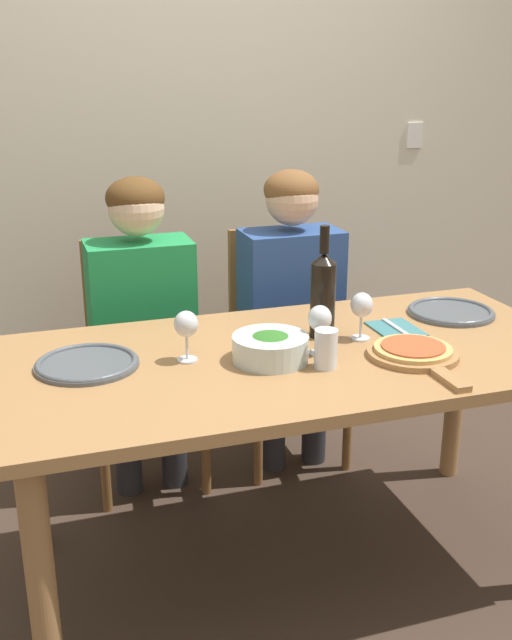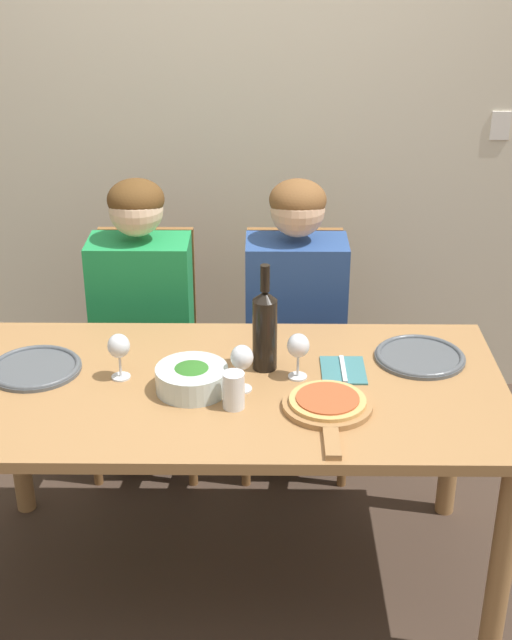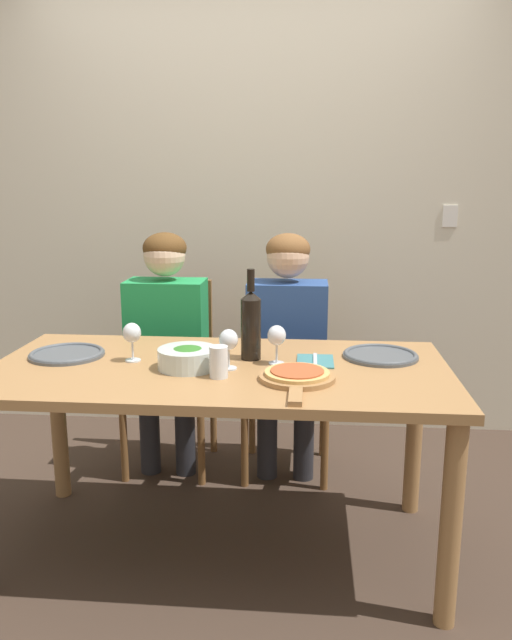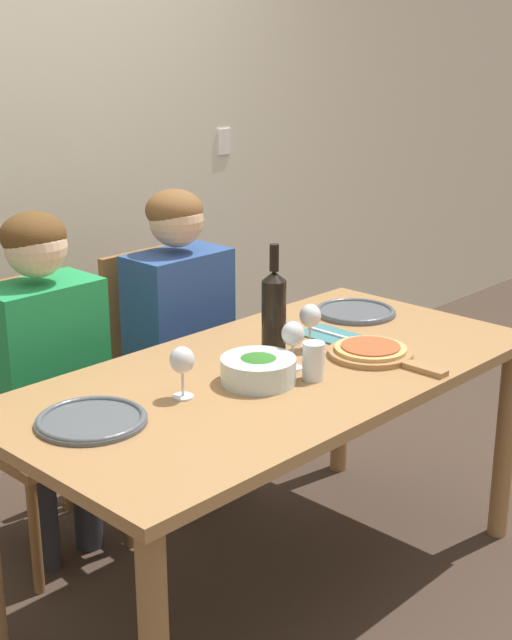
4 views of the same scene
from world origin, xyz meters
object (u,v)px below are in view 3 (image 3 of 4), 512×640
dinner_plate_left (67,354)px  pizza_on_board (297,376)px  water_tumbler (219,362)px  broccoli_bowl (188,358)px  person_woman (166,332)px  wine_glass_left (132,335)px  chair_left (173,369)px  wine_glass_right (277,337)px  person_man (287,334)px  wine_bottle (251,323)px  chair_right (287,372)px  dinner_plate_right (380,355)px  wine_glass_centre (229,342)px  fork_on_napkin (315,361)px

dinner_plate_left → pizza_on_board: pizza_on_board is taller
water_tumbler → broccoli_bowl: bearing=142.6°
person_woman → wine_glass_left: (0.02, -0.65, 0.15)m
chair_left → wine_glass_right: 1.02m
broccoli_bowl → dinner_plate_left: (-0.51, 0.12, -0.03)m
person_man → wine_bottle: size_ratio=3.40×
water_tumbler → chair_left: bearing=112.2°
chair_right → broccoli_bowl: chair_right is taller
wine_glass_right → water_tumbler: bearing=-137.3°
chair_right → wine_bottle: (-0.12, -0.69, 0.41)m
chair_right → person_woman: size_ratio=0.78×
person_man → wine_glass_right: 0.65m
dinner_plate_right → water_tumbler: size_ratio=2.60×
wine_glass_right → water_tumbler: wine_glass_right is taller
chair_left → pizza_on_board: bearing=-55.2°
wine_bottle → dinner_plate_right: wine_bottle is taller
wine_glass_right → wine_glass_centre: size_ratio=1.00×
dinner_plate_left → dinner_plate_right: 1.24m
person_man → wine_glass_centre: size_ratio=7.96×
person_man → dinner_plate_right: person_man is taller
chair_right → water_tumbler: (-0.21, -0.93, 0.32)m
person_man → broccoli_bowl: bearing=-115.3°
person_woman → dinner_plate_right: 1.10m
wine_bottle → wine_glass_left: size_ratio=2.34×
chair_right → person_man: 0.25m
wine_glass_centre → chair_left: bearing=115.8°
pizza_on_board → wine_glass_centre: bearing=156.0°
chair_right → broccoli_bowl: bearing=-112.2°
dinner_plate_right → pizza_on_board: pizza_on_board is taller
person_woman → fork_on_napkin: 0.94m
chair_left → wine_glass_left: bearing=-88.4°
dinner_plate_right → person_man: bearing=127.1°
broccoli_bowl → dinner_plate_right: size_ratio=0.76×
wine_bottle → dinner_plate_left: bearing=-178.0°
chair_right → fork_on_napkin: 0.77m
chair_left → pizza_on_board: size_ratio=2.31×
chair_left → wine_glass_centre: chair_left is taller
chair_left → person_man: 0.64m
chair_left → dinner_plate_left: bearing=-109.9°
dinner_plate_right → water_tumbler: 0.67m
person_woman → wine_glass_right: (0.58, -0.64, 0.15)m
wine_glass_left → fork_on_napkin: (0.70, 0.05, -0.10)m
chair_left → wine_glass_right: chair_left is taller
wine_bottle → fork_on_napkin: wine_bottle is taller
fork_on_napkin → water_tumbler: bearing=-147.0°
chair_left → fork_on_napkin: 1.05m
chair_right → wine_glass_right: size_ratio=6.24×
dinner_plate_left → dinner_plate_right: bearing=4.1°
person_woman → dinner_plate_left: (-0.26, -0.60, 0.05)m
chair_right → wine_bottle: wine_bottle is taller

